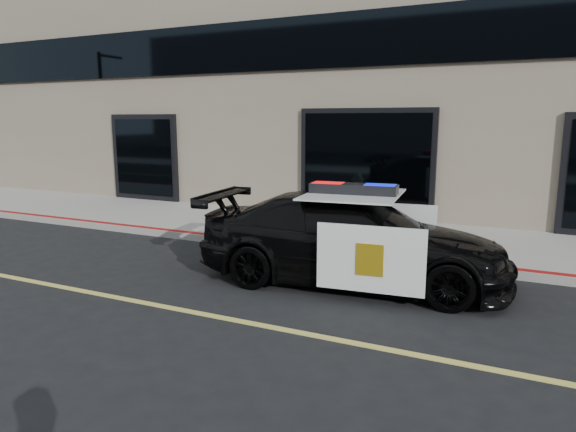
% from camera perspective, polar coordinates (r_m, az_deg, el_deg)
% --- Properties ---
extents(ground, '(120.00, 120.00, 0.00)m').
position_cam_1_polar(ground, '(6.62, -1.26, -12.39)').
color(ground, black).
rests_on(ground, ground).
extents(sidewalk_n, '(60.00, 3.50, 0.15)m').
position_cam_1_polar(sidewalk_n, '(11.32, 10.74, -2.37)').
color(sidewalk_n, gray).
rests_on(sidewalk_n, ground).
extents(police_car, '(3.00, 5.32, 1.61)m').
position_cam_1_polar(police_car, '(8.27, 7.18, -2.52)').
color(police_car, black).
rests_on(police_car, ground).
extents(fire_hydrant, '(0.39, 0.54, 0.86)m').
position_cam_1_polar(fire_hydrant, '(10.89, -1.03, -0.14)').
color(fire_hydrant, beige).
rests_on(fire_hydrant, sidewalk_n).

